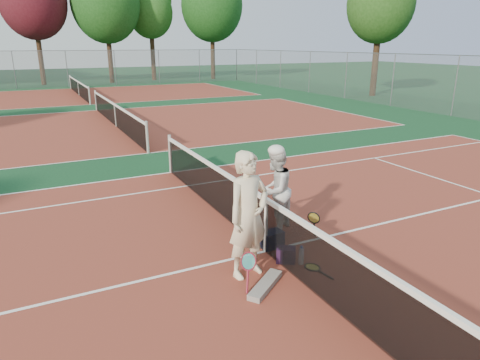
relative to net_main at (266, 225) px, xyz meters
name	(u,v)px	position (x,y,z in m)	size (l,w,h in m)	color
ground	(265,251)	(0.00, 0.00, -0.51)	(130.00, 130.00, 0.00)	#0F371C
court_main	(265,251)	(0.00, 0.00, -0.51)	(23.77, 10.97, 0.01)	maroon
court_far_a	(116,126)	(0.00, 13.50, -0.51)	(23.77, 10.97, 0.01)	maroon
court_far_b	(79,95)	(0.00, 27.00, -0.51)	(23.77, 10.97, 0.01)	maroon
net_main	(266,225)	(0.00, 0.00, 0.00)	(0.10, 10.98, 1.02)	black
net_far_a	(115,115)	(0.00, 13.50, 0.00)	(0.10, 10.98, 1.02)	black
net_far_b	(78,88)	(0.00, 27.00, 0.00)	(0.10, 10.98, 1.02)	black
fence_back	(67,69)	(0.00, 34.00, 0.99)	(32.00, 0.06, 3.00)	slate
player_a	(248,215)	(-0.63, -0.55, 0.51)	(0.74, 0.49, 2.03)	beige
player_b	(275,190)	(0.63, 0.76, 0.32)	(0.81, 0.63, 1.66)	silver
racket_red	(248,270)	(-0.79, -0.85, -0.25)	(0.34, 0.27, 0.52)	maroon
racket_black_held	(313,226)	(1.05, 0.03, -0.23)	(0.25, 0.27, 0.57)	black
racket_spare	(312,267)	(0.40, -0.86, -0.49)	(0.60, 0.27, 0.04)	black
sports_bag_navy	(272,239)	(0.19, 0.10, -0.35)	(0.39, 0.27, 0.31)	black
sports_bag_purple	(286,255)	(0.12, -0.48, -0.38)	(0.32, 0.22, 0.26)	black
net_cover_canvas	(265,285)	(-0.59, -1.04, -0.46)	(0.88, 0.20, 0.09)	slate
water_bottle	(301,256)	(0.31, -0.67, -0.36)	(0.09, 0.09, 0.30)	silver
tree_back_maroon	(33,1)	(-1.80, 37.25, 6.50)	(5.59, 5.59, 10.24)	#382314
tree_back_3	(105,3)	(4.12, 36.65, 6.50)	(6.11, 6.11, 10.54)	#382314
tree_back_4	(150,13)	(8.53, 37.84, 5.91)	(4.32, 4.32, 8.95)	#382314
tree_back_5	(212,6)	(14.56, 36.70, 6.68)	(6.17, 6.17, 10.75)	#382314
tree_right_1	(381,4)	(18.77, 17.54, 5.56)	(4.50, 4.50, 8.69)	#382314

